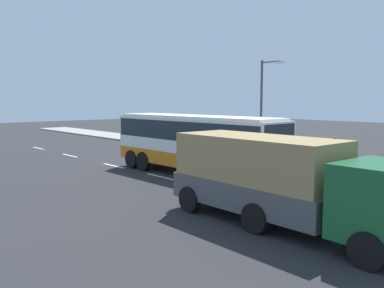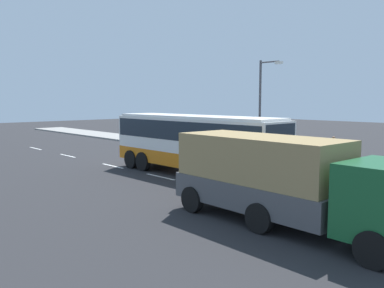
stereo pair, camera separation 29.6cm
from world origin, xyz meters
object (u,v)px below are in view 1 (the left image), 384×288
coach_bus (194,138)px  street_lamp (264,102)px  pedestrian_near_curb (335,148)px  cargo_truck (281,179)px

coach_bus → street_lamp: (-1.06, 7.28, 1.95)m
pedestrian_near_curb → street_lamp: size_ratio=0.26×
cargo_truck → pedestrian_near_curb: size_ratio=5.01×
cargo_truck → street_lamp: 14.87m
coach_bus → cargo_truck: coach_bus is taller
coach_bus → pedestrian_near_curb: bearing=68.1°
coach_bus → cargo_truck: (8.48, -3.87, -0.46)m
cargo_truck → street_lamp: bearing=131.6°
coach_bus → street_lamp: street_lamp is taller
cargo_truck → coach_bus: bearing=156.5°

